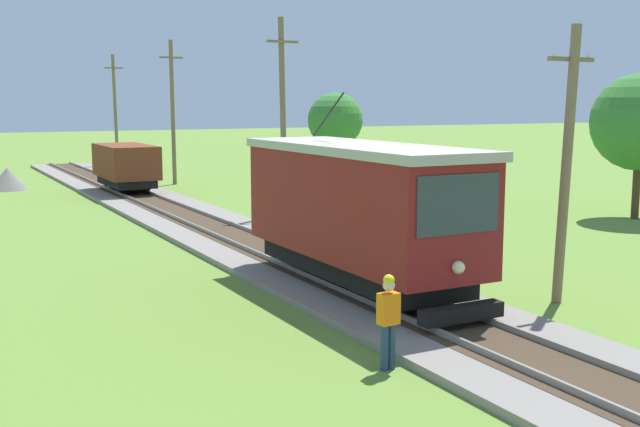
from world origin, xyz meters
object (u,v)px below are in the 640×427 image
track_worker (388,317)px  tree_right_near (335,120)px  freight_car (126,165)px  utility_pole_distant (115,110)px  gravel_pile (7,179)px  utility_pole_mid (283,117)px  tree_left_far (640,122)px  utility_pole_near_tram (566,163)px  utility_pole_far (173,111)px  red_tram (359,208)px

track_worker → tree_right_near: (17.44, 33.23, 2.65)m
freight_car → track_worker: (-2.45, -28.95, -0.57)m
utility_pole_distant → track_worker: bearing=-97.6°
gravel_pile → utility_pole_mid: bearing=-61.1°
utility_pole_distant → gravel_pile: (-9.12, -12.90, -3.65)m
tree_right_near → tree_left_far: 22.78m
utility_pole_near_tram → utility_pole_mid: (-0.00, 15.71, 0.83)m
utility_pole_mid → gravel_pile: utility_pole_mid is taller
track_worker → freight_car: bearing=-10.2°
freight_car → utility_pole_far: size_ratio=0.62×
red_tram → utility_pole_mid: size_ratio=1.03×
red_tram → freight_car: red_tram is taller
freight_car → utility_pole_distant: size_ratio=0.62×
utility_pole_mid → utility_pole_far: size_ratio=0.99×
freight_car → utility_pole_distant: 18.73m
gravel_pile → tree_right_near: 20.54m
utility_pole_near_tram → gravel_pile: (-9.12, 32.23, -2.79)m
utility_pole_mid → utility_pole_distant: bearing=90.0°
track_worker → utility_pole_mid: bearing=-24.9°
tree_left_far → utility_pole_near_tram: bearing=-146.4°
utility_pole_far → utility_pole_distant: (0.00, 14.28, -0.03)m
tree_right_near → gravel_pile: bearing=177.3°
freight_car → utility_pole_near_tram: bearing=-82.0°
utility_pole_mid → tree_left_far: utility_pole_mid is taller
utility_pole_mid → gravel_pile: (-9.12, 16.53, -3.62)m
freight_car → gravel_pile: bearing=135.4°
red_tram → utility_pole_far: bearing=82.2°
utility_pole_far → gravel_pile: bearing=171.4°
utility_pole_near_tram → gravel_pile: size_ratio=3.08×
utility_pole_near_tram → utility_pole_mid: utility_pole_mid is taller
freight_car → utility_pole_mid: size_ratio=0.63×
utility_pole_near_tram → track_worker: bearing=-162.7°
tree_right_near → utility_pole_distant: bearing=128.9°
track_worker → tree_left_far: bearing=-66.6°
track_worker → red_tram: bearing=-30.9°
red_tram → utility_pole_near_tram: bearing=-40.0°
red_tram → utility_pole_near_tram: size_ratio=1.28×
red_tram → utility_pole_near_tram: (3.81, -3.20, 1.22)m
utility_pole_far → gravel_pile: utility_pole_far is taller
gravel_pile → track_worker: size_ratio=1.21×
utility_pole_near_tram → tree_left_far: bearing=33.6°
red_tram → track_worker: (-2.45, -5.15, -1.21)m
utility_pole_distant → tree_left_far: bearing=-70.6°
utility_pole_far → gravel_pile: size_ratio=3.90×
red_tram → utility_pole_mid: bearing=73.1°
freight_car → utility_pole_far: 6.08m
utility_pole_mid → utility_pole_far: (0.00, 15.14, 0.06)m
freight_car → tree_left_far: (16.71, -18.43, 2.46)m
tree_left_far → red_tram: bearing=-162.2°
track_worker → tree_right_near: 37.62m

